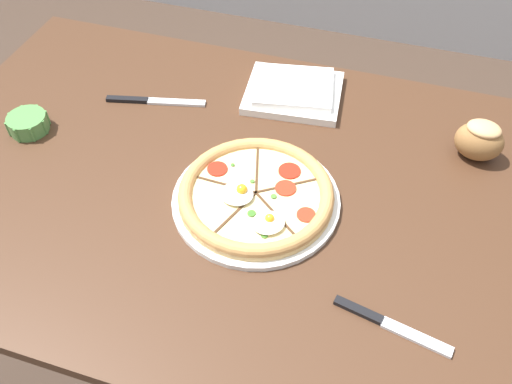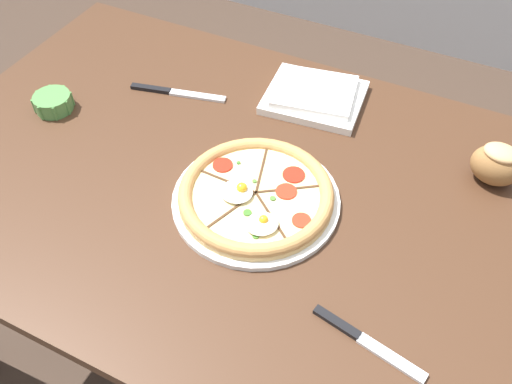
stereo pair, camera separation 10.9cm
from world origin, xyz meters
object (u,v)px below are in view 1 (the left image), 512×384
bread_piece_near (480,140)px  knife_main (390,325)px  pizza (256,195)px  napkin_folded (293,91)px  dining_table (226,206)px  knife_spare (154,101)px  ramekin_bowl (28,123)px

bread_piece_near → knife_main: size_ratio=0.54×
pizza → napkin_folded: (-0.02, 0.36, -0.00)m
dining_table → knife_spare: size_ratio=5.83×
pizza → bread_piece_near: size_ratio=3.07×
knife_main → bread_piece_near: bearing=87.3°
pizza → ramekin_bowl: (-0.57, 0.05, 0.00)m
bread_piece_near → knife_main: bearing=-104.0°
pizza → bread_piece_near: 0.50m
ramekin_bowl → knife_spare: ramekin_bowl is taller
bread_piece_near → napkin_folded: bearing=168.9°
knife_main → knife_spare: size_ratio=0.86×
pizza → knife_main: 0.36m
pizza → napkin_folded: pizza is taller
napkin_folded → bread_piece_near: (0.44, -0.09, 0.03)m
pizza → ramekin_bowl: bearing=174.5°
napkin_folded → knife_spare: size_ratio=1.03×
napkin_folded → ramekin_bowl: bearing=-151.1°
bread_piece_near → knife_spare: 0.76m
ramekin_bowl → pizza: bearing=-5.5°
dining_table → knife_spare: knife_spare is taller
bread_piece_near → dining_table: bearing=-155.1°
dining_table → pizza: pizza is taller
pizza → napkin_folded: 0.36m
dining_table → bread_piece_near: size_ratio=12.61×
dining_table → napkin_folded: (0.07, 0.32, 0.10)m
dining_table → bread_piece_near: bread_piece_near is taller
dining_table → napkin_folded: napkin_folded is taller
pizza → knife_main: size_ratio=1.65×
pizza → ramekin_bowl: 0.57m
bread_piece_near → knife_spare: size_ratio=0.46×
knife_main → pizza: bearing=157.9°
dining_table → knife_spare: (-0.25, 0.19, 0.09)m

